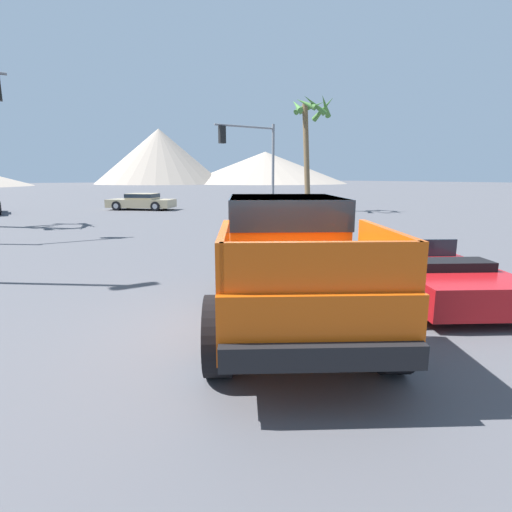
{
  "coord_description": "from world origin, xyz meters",
  "views": [
    {
      "loc": [
        -3.37,
        -5.05,
        2.29
      ],
      "look_at": [
        0.15,
        0.71,
        0.94
      ],
      "focal_mm": 28.0,
      "sensor_mm": 36.0,
      "label": 1
    }
  ],
  "objects_px": {
    "traffic_light_main": "(251,151)",
    "red_convertible_car": "(429,274)",
    "parked_car_tan": "(142,201)",
    "palm_tree_leaning": "(310,126)",
    "orange_pickup_truck": "(288,252)"
  },
  "relations": [
    {
      "from": "parked_car_tan",
      "to": "palm_tree_leaning",
      "type": "relative_size",
      "value": 0.63
    },
    {
      "from": "traffic_light_main",
      "to": "palm_tree_leaning",
      "type": "bearing_deg",
      "value": -166.77
    },
    {
      "from": "orange_pickup_truck",
      "to": "red_convertible_car",
      "type": "relative_size",
      "value": 1.22
    },
    {
      "from": "traffic_light_main",
      "to": "palm_tree_leaning",
      "type": "xyz_separation_m",
      "value": [
        5.17,
        1.21,
        1.82
      ]
    },
    {
      "from": "traffic_light_main",
      "to": "red_convertible_car",
      "type": "bearing_deg",
      "value": 71.95
    },
    {
      "from": "red_convertible_car",
      "to": "traffic_light_main",
      "type": "xyz_separation_m",
      "value": [
        4.94,
        15.15,
        3.25
      ]
    },
    {
      "from": "parked_car_tan",
      "to": "traffic_light_main",
      "type": "relative_size",
      "value": 0.88
    },
    {
      "from": "orange_pickup_truck",
      "to": "red_convertible_car",
      "type": "xyz_separation_m",
      "value": [
        3.15,
        -0.34,
        -0.69
      ]
    },
    {
      "from": "parked_car_tan",
      "to": "palm_tree_leaning",
      "type": "xyz_separation_m",
      "value": [
        9.18,
        -6.94,
        4.91
      ]
    },
    {
      "from": "red_convertible_car",
      "to": "parked_car_tan",
      "type": "xyz_separation_m",
      "value": [
        0.93,
        23.3,
        0.16
      ]
    },
    {
      "from": "red_convertible_car",
      "to": "palm_tree_leaning",
      "type": "distance_m",
      "value": 19.89
    },
    {
      "from": "orange_pickup_truck",
      "to": "palm_tree_leaning",
      "type": "relative_size",
      "value": 0.74
    },
    {
      "from": "traffic_light_main",
      "to": "parked_car_tan",
      "type": "bearing_deg",
      "value": -63.8
    },
    {
      "from": "traffic_light_main",
      "to": "palm_tree_leaning",
      "type": "height_order",
      "value": "palm_tree_leaning"
    },
    {
      "from": "red_convertible_car",
      "to": "orange_pickup_truck",
      "type": "bearing_deg",
      "value": -157.33
    }
  ]
}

